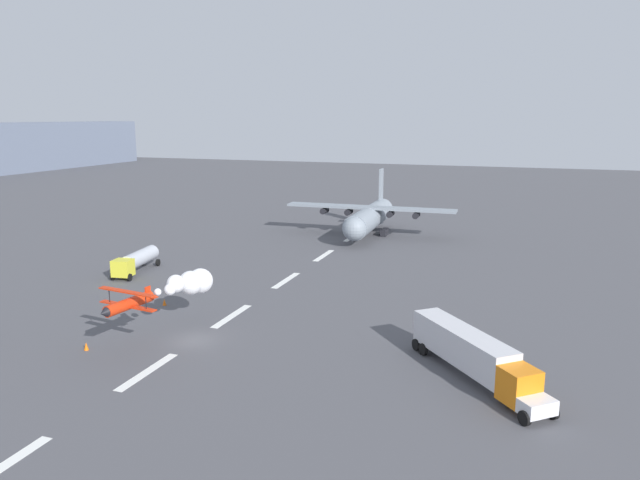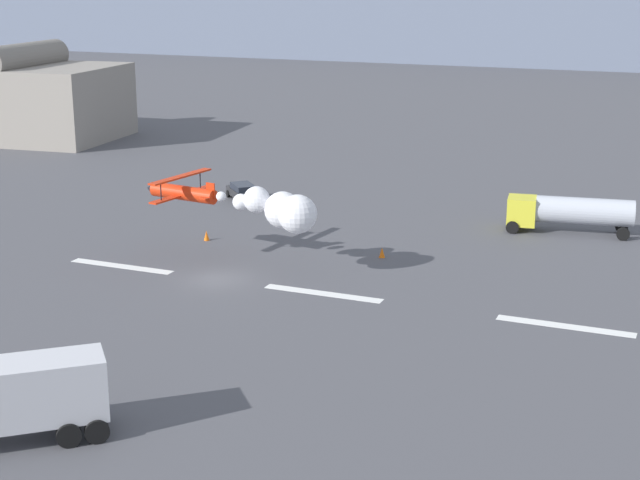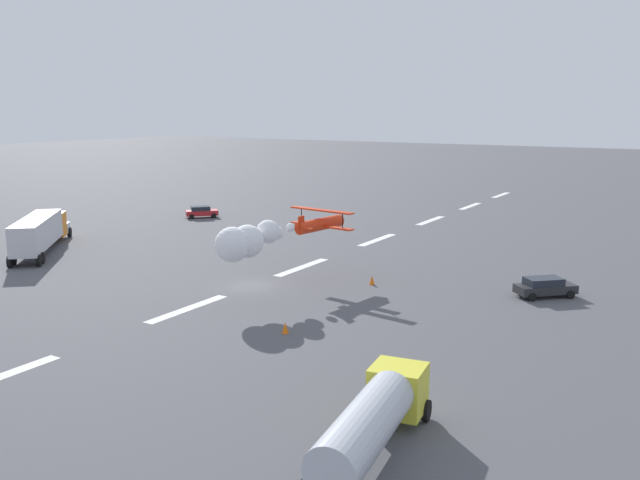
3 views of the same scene
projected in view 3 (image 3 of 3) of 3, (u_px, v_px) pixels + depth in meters
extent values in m
plane|color=#4C4C51|center=(252.00, 286.00, 55.58)|extent=(440.00, 440.00, 0.00)
cube|color=white|center=(501.00, 195.00, 113.25)|extent=(8.00, 0.90, 0.01)
cube|color=white|center=(470.00, 206.00, 100.43)|extent=(8.00, 0.90, 0.01)
cube|color=white|center=(431.00, 221.00, 87.62)|extent=(8.00, 0.90, 0.01)
cube|color=white|center=(377.00, 240.00, 74.80)|extent=(8.00, 0.90, 0.01)
cube|color=white|center=(302.00, 267.00, 61.99)|extent=(8.00, 0.90, 0.01)
cube|color=white|center=(188.00, 309.00, 49.17)|extent=(8.00, 0.90, 0.01)
cylinder|color=red|center=(320.00, 224.00, 56.66)|extent=(5.42, 1.77, 1.04)
cube|color=red|center=(322.00, 226.00, 56.84)|extent=(1.53, 6.36, 0.12)
cube|color=red|center=(322.00, 210.00, 56.59)|extent=(1.53, 6.36, 0.12)
cylinder|color=black|center=(301.00, 215.00, 58.09)|extent=(0.08, 0.08, 1.32)
cylinder|color=black|center=(343.00, 221.00, 55.34)|extent=(0.08, 0.08, 1.32)
cube|color=red|center=(301.00, 223.00, 54.75)|extent=(0.71, 0.20, 1.10)
cube|color=red|center=(301.00, 228.00, 54.83)|extent=(0.87, 2.06, 0.08)
cone|color=black|center=(342.00, 220.00, 58.95)|extent=(0.82, 0.97, 0.89)
sphere|color=white|center=(290.00, 227.00, 54.13)|extent=(0.70, 0.70, 0.70)
sphere|color=white|center=(276.00, 232.00, 52.91)|extent=(1.14, 1.14, 1.14)
sphere|color=white|center=(268.00, 232.00, 51.83)|extent=(1.82, 1.82, 1.82)
sphere|color=white|center=(247.00, 241.00, 50.34)|extent=(2.48, 2.48, 2.48)
sphere|color=white|center=(232.00, 245.00, 49.50)|extent=(2.61, 2.61, 2.61)
cube|color=silver|center=(57.00, 228.00, 75.93)|extent=(2.85, 2.94, 1.10)
cube|color=orange|center=(53.00, 224.00, 73.85)|extent=(3.45, 3.46, 2.60)
cube|color=silver|center=(37.00, 232.00, 66.81)|extent=(10.68, 9.75, 2.80)
cylinder|color=black|center=(46.00, 233.00, 76.02)|extent=(1.06, 0.99, 1.10)
cylinder|color=black|center=(13.00, 259.00, 62.89)|extent=(1.06, 0.99, 1.10)
cylinder|color=black|center=(10.00, 262.00, 61.72)|extent=(1.06, 0.99, 1.10)
cylinder|color=black|center=(69.00, 232.00, 76.44)|extent=(1.06, 0.99, 1.10)
cylinder|color=black|center=(42.00, 258.00, 63.30)|extent=(1.06, 0.99, 1.10)
cylinder|color=black|center=(39.00, 261.00, 62.14)|extent=(1.06, 0.99, 1.10)
cube|color=yellow|center=(398.00, 389.00, 31.22)|extent=(2.54, 2.70, 2.20)
cylinder|color=#B7BCC6|center=(364.00, 429.00, 26.80)|extent=(7.69, 3.20, 2.10)
cylinder|color=black|center=(377.00, 402.00, 32.43)|extent=(1.04, 0.47, 1.00)
cylinder|color=black|center=(426.00, 410.00, 31.52)|extent=(1.04, 0.47, 1.00)
cube|color=#B21E23|center=(202.00, 213.00, 89.93)|extent=(4.26, 4.13, 0.65)
cube|color=#1E232D|center=(200.00, 208.00, 89.76)|extent=(2.95, 2.90, 0.55)
cylinder|color=black|center=(212.00, 214.00, 91.23)|extent=(0.62, 0.60, 0.64)
cylinder|color=black|center=(190.00, 215.00, 90.46)|extent=(0.62, 0.60, 0.64)
cylinder|color=black|center=(214.00, 216.00, 89.53)|extent=(0.62, 0.60, 0.64)
cylinder|color=black|center=(192.00, 217.00, 88.76)|extent=(0.62, 0.60, 0.64)
cube|color=#262628|center=(545.00, 289.00, 52.17)|extent=(4.47, 4.54, 0.65)
cube|color=#1E232D|center=(544.00, 281.00, 52.01)|extent=(3.10, 3.13, 0.55)
cylinder|color=black|center=(557.00, 289.00, 53.44)|extent=(0.60, 0.61, 0.64)
cylinder|color=black|center=(520.00, 291.00, 52.75)|extent=(0.60, 0.61, 0.64)
cylinder|color=black|center=(570.00, 295.00, 51.71)|extent=(0.60, 0.61, 0.64)
cylinder|color=black|center=(532.00, 297.00, 51.02)|extent=(0.60, 0.61, 0.64)
cone|color=orange|center=(372.00, 280.00, 55.89)|extent=(0.44, 0.44, 0.75)
cone|color=orange|center=(285.00, 328.00, 43.77)|extent=(0.44, 0.44, 0.75)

